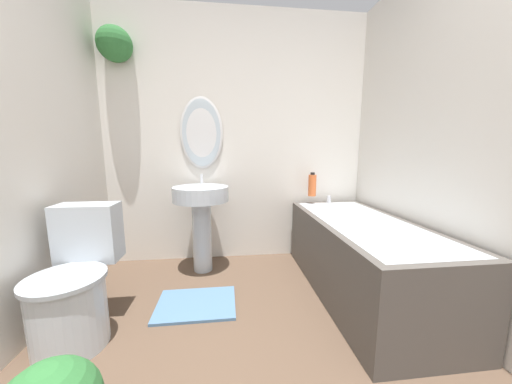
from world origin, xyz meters
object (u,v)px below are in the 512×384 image
(pedestal_sink, at_px, (201,210))
(toilet, at_px, (75,287))
(bathtub, at_px, (362,256))
(shampoo_bottle, at_px, (312,185))

(pedestal_sink, bearing_deg, toilet, -128.80)
(bathtub, height_order, shampoo_bottle, shampoo_bottle)
(toilet, height_order, shampoo_bottle, shampoo_bottle)
(bathtub, distance_m, shampoo_bottle, 0.84)
(shampoo_bottle, bearing_deg, pedestal_sink, -171.61)
(pedestal_sink, relative_size, shampoo_bottle, 3.75)
(pedestal_sink, bearing_deg, shampoo_bottle, 8.39)
(toilet, bearing_deg, shampoo_bottle, 29.21)
(toilet, xyz_separation_m, pedestal_sink, (0.64, 0.80, 0.25))
(bathtub, bearing_deg, pedestal_sink, 156.88)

